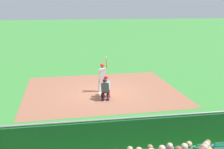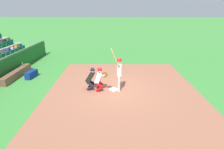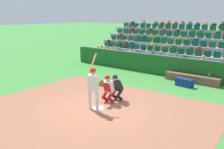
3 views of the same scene
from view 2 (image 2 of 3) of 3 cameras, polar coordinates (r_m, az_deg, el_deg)
The scene contains 9 objects.
ground_plane at distance 9.90m, azimuth 0.56°, elevation -4.78°, with size 160.00×160.00×0.00m, color #3E8B3A.
infield_dirt_patch at distance 9.90m, azimuth 3.46°, elevation -4.79°, with size 9.49×7.95×0.01m, color #9D6148.
home_plate_marker at distance 9.89m, azimuth 0.56°, elevation -4.70°, with size 0.44×0.44×0.02m, color white.
batter_at_plate at distance 9.43m, azimuth 2.22°, elevation 1.39°, with size 0.57×0.58×2.31m.
catcher_crouching at distance 9.55m, azimuth -3.99°, elevation -1.07°, with size 0.46×0.72×1.31m.
home_plate_umpire at distance 9.75m, azimuth -6.65°, elevation -0.96°, with size 0.47×0.52×1.25m.
dugout_bench at distance 13.08m, azimuth -27.75°, elevation 0.18°, with size 3.14×0.40×0.44m, color brown.
water_bottle_on_bench at distance 13.77m, azimuth -26.24°, elevation 2.90°, with size 0.07×0.07×0.26m, color green.
equipment_duffel_bag at distance 12.59m, azimuth -23.98°, elevation 0.05°, with size 0.95×0.36×0.44m, color navy.
Camera 2 is at (8.97, 0.19, 4.19)m, focal length 29.13 mm.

